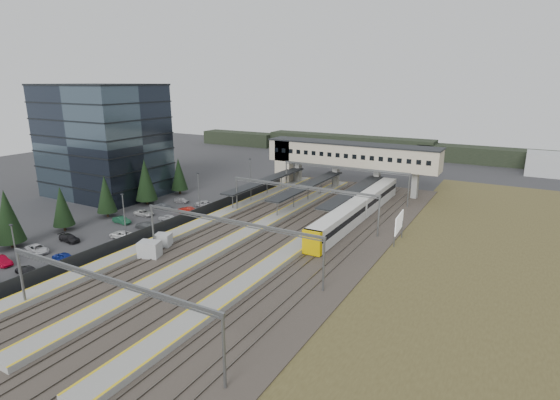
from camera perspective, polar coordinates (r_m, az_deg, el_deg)
The scene contains 16 objects.
ground at distance 73.82m, azimuth -10.56°, elevation -4.69°, with size 220.00×220.00×0.00m, color #2B2B2D.
office_building at distance 104.64m, azimuth -22.05°, elevation 7.23°, with size 24.30×18.30×24.30m.
conifer_row at distance 85.50m, azimuth -23.83°, elevation 0.40°, with size 4.42×49.82×9.50m.
car_park at distance 78.16m, azimuth -21.33°, elevation -3.90°, with size 10.51×44.68×1.28m.
lampposts at distance 78.56m, azimuth -14.63°, elevation -0.38°, with size 0.50×53.25×8.07m.
fence at distance 81.14m, azimuth -11.88°, elevation -2.17°, with size 0.08×90.00×2.00m.
relay_cabin_near at distance 66.45m, azimuth -16.66°, elevation -6.24°, with size 3.54×3.05×2.49m.
relay_cabin_far at distance 70.09m, azimuth -15.01°, elevation -5.13°, with size 2.84×2.59×2.14m.
rail_corridor at distance 72.33m, azimuth -2.30°, elevation -4.61°, with size 34.00×90.00×0.92m.
canopies at distance 90.90m, azimuth 3.70°, elevation 1.93°, with size 23.10×30.00×3.28m.
footbridge at distance 103.32m, azimuth 7.73°, elevation 5.72°, with size 40.40×6.40×11.20m.
gantries at distance 67.61m, azimuth -1.32°, elevation -0.95°, with size 28.40×62.28×7.17m.
train at distance 81.52m, azimuth 10.18°, elevation -1.19°, with size 2.93×40.79×3.69m.
billboard at distance 71.45m, azimuth 15.29°, elevation -2.99°, with size 0.48×5.65×4.74m.
scrub_east at distance 62.92m, azimuth 27.03°, elevation -9.79°, with size 34.00×120.00×0.06m.
treeline_far at distance 148.25m, azimuth 20.87°, elevation 5.81°, with size 170.00×19.00×7.00m.
Camera 1 is at (45.19, -52.76, 24.97)m, focal length 28.00 mm.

